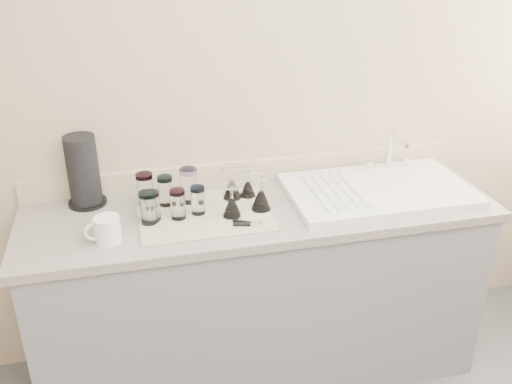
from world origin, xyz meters
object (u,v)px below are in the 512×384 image
object	(u,v)px
tumbler_lavender	(198,200)
goblet_front_right	(261,198)
goblet_front_left	(232,205)
paper_towel_roll	(83,172)
tumbler_magenta	(152,206)
tumbler_blue	(178,204)
can_opener	(248,224)
white_mug	(106,229)
tumbler_extra	(148,207)
tumbler_purple	(189,185)
tumbler_cyan	(165,191)
goblet_back_left	(232,187)
sink_unit	(378,190)
tumbler_teal	(145,189)
goblet_back_right	(248,187)

from	to	relation	value
tumbler_lavender	goblet_front_right	distance (m)	0.27
goblet_front_left	goblet_front_right	bearing A→B (deg)	13.61
goblet_front_left	paper_towel_roll	bearing A→B (deg)	155.40
tumbler_lavender	goblet_front_right	bearing A→B (deg)	-5.02
tumbler_magenta	tumbler_blue	xyz separation A→B (m)	(0.10, -0.01, 0.00)
tumbler_magenta	can_opener	size ratio (longest dim) A/B	1.04
paper_towel_roll	white_mug	bearing A→B (deg)	-76.43
tumbler_lavender	tumbler_extra	xyz separation A→B (m)	(-0.21, -0.03, 0.01)
tumbler_purple	can_opener	distance (m)	0.34
tumbler_cyan	goblet_front_left	bearing A→B (deg)	-32.94
tumbler_magenta	goblet_back_left	bearing A→B (deg)	19.08
tumbler_blue	goblet_front_right	world-z (taller)	goblet_front_right
goblet_front_left	white_mug	xyz separation A→B (m)	(-0.51, -0.08, -0.01)
tumbler_lavender	tumbler_extra	world-z (taller)	tumbler_extra
goblet_front_left	sink_unit	bearing A→B (deg)	5.44
tumbler_magenta	goblet_back_left	xyz separation A→B (m)	(0.36, 0.12, -0.01)
tumbler_extra	can_opener	world-z (taller)	tumbler_extra
tumbler_extra	goblet_back_left	xyz separation A→B (m)	(0.38, 0.14, -0.02)
sink_unit	tumbler_purple	distance (m)	0.86
tumbler_blue	paper_towel_roll	size ratio (longest dim) A/B	0.41
tumbler_extra	goblet_front_left	size ratio (longest dim) A/B	0.95
tumbler_magenta	tumbler_extra	bearing A→B (deg)	-130.49
tumbler_lavender	tumbler_extra	bearing A→B (deg)	-170.58
tumbler_lavender	tumbler_teal	bearing A→B (deg)	147.90
tumbler_magenta	can_opener	distance (m)	0.40
tumbler_teal	tumbler_lavender	distance (m)	0.25
tumbler_extra	paper_towel_roll	bearing A→B (deg)	135.23
goblet_front_left	can_opener	distance (m)	0.11
tumbler_blue	goblet_front_left	size ratio (longest dim) A/B	0.88
white_mug	paper_towel_roll	xyz separation A→B (m)	(-0.08, 0.35, 0.10)
can_opener	tumbler_purple	bearing A→B (deg)	126.95
sink_unit	paper_towel_roll	world-z (taller)	paper_towel_roll
tumbler_purple	paper_towel_roll	distance (m)	0.45
tumbler_magenta	white_mug	world-z (taller)	tumbler_magenta
goblet_back_left	goblet_back_right	size ratio (longest dim) A/B	1.19
tumbler_cyan	goblet_front_left	xyz separation A→B (m)	(0.26, -0.17, -0.02)
tumbler_cyan	tumbler_blue	xyz separation A→B (m)	(0.04, -0.14, -0.00)
tumbler_magenta	can_opener	world-z (taller)	tumbler_magenta
tumbler_teal	tumbler_extra	world-z (taller)	tumbler_teal
tumbler_purple	can_opener	bearing A→B (deg)	-53.05
tumbler_lavender	paper_towel_roll	distance (m)	0.52
goblet_front_left	goblet_front_right	distance (m)	0.14
goblet_back_left	goblet_front_left	bearing A→B (deg)	-101.61
white_mug	goblet_back_right	bearing A→B (deg)	21.68
tumbler_purple	tumbler_blue	distance (m)	0.16
tumbler_lavender	goblet_back_left	xyz separation A→B (m)	(0.17, 0.11, -0.01)
tumbler_teal	goblet_front_left	world-z (taller)	same
goblet_front_right	white_mug	size ratio (longest dim) A/B	1.07
tumbler_purple	goblet_back_right	bearing A→B (deg)	-1.02
tumbler_cyan	tumbler_extra	xyz separation A→B (m)	(-0.08, -0.15, 0.00)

